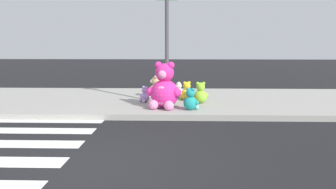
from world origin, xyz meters
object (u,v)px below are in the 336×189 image
object	(u,v)px
plush_white	(178,91)
plush_tan	(155,89)
plush_pink_large	(164,90)
plush_yellow	(186,92)
plush_lime	(200,94)
plush_teal	(191,101)
sign_pole	(167,44)
plush_lavender	(145,96)

from	to	relation	value
plush_white	plush_tan	bearing A→B (deg)	178.31
plush_pink_large	plush_tan	world-z (taller)	plush_pink_large
plush_white	plush_yellow	bearing A→B (deg)	-56.19
plush_lime	plush_white	distance (m)	1.07
plush_teal	plush_yellow	xyz separation A→B (m)	(-0.07, 1.41, -0.00)
plush_tan	plush_yellow	world-z (taller)	plush_tan
sign_pole	plush_white	world-z (taller)	sign_pole
plush_lime	plush_lavender	size ratio (longest dim) A/B	1.32
plush_teal	plush_pink_large	bearing A→B (deg)	162.85
plush_teal	plush_tan	world-z (taller)	plush_tan
sign_pole	plush_yellow	bearing A→B (deg)	46.87
plush_lime	plush_yellow	bearing A→B (deg)	128.81
plush_teal	plush_white	size ratio (longest dim) A/B	1.16
plush_pink_large	plush_white	bearing A→B (deg)	76.63
plush_pink_large	plush_yellow	size ratio (longest dim) A/B	2.16
plush_pink_large	plush_lime	size ratio (longest dim) A/B	1.99
sign_pole	plush_lime	bearing A→B (deg)	7.98
sign_pole	plush_yellow	size ratio (longest dim) A/B	5.60
plush_pink_large	sign_pole	bearing A→B (deg)	84.63
plush_pink_large	plush_tan	bearing A→B (deg)	102.30
plush_white	plush_yellow	size ratio (longest dim) A/B	0.88
sign_pole	plush_lavender	xyz separation A→B (m)	(-0.66, 0.25, -1.51)
plush_teal	plush_tan	xyz separation A→B (m)	(-1.05, 1.81, 0.05)
plush_white	plush_tan	world-z (taller)	plush_tan
plush_lavender	sign_pole	bearing A→B (deg)	-20.45
plush_lavender	plush_tan	bearing A→B (deg)	71.29
plush_pink_large	plush_lime	bearing A→B (deg)	35.39
sign_pole	plush_white	bearing A→B (deg)	72.13
plush_tan	plush_pink_large	bearing A→B (deg)	-77.70
plush_lime	sign_pole	bearing A→B (deg)	-172.02
plush_lavender	plush_lime	bearing A→B (deg)	-3.98
plush_lavender	plush_yellow	distance (m)	1.29
plush_tan	plush_lavender	bearing A→B (deg)	-108.71
plush_teal	plush_yellow	world-z (taller)	plush_teal
sign_pole	plush_white	xyz separation A→B (m)	(0.32, 0.99, -1.50)
plush_lime	plush_lavender	distance (m)	1.63
plush_lime	plush_yellow	world-z (taller)	plush_lime
plush_pink_large	plush_lime	xyz separation A→B (m)	(1.01, 0.72, -0.25)
plush_lime	plush_tan	xyz separation A→B (m)	(-1.36, 0.88, 0.03)
plush_yellow	plush_teal	bearing A→B (deg)	-87.18
plush_lavender	plush_yellow	size ratio (longest dim) A/B	0.82
plush_yellow	plush_tan	bearing A→B (deg)	157.71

